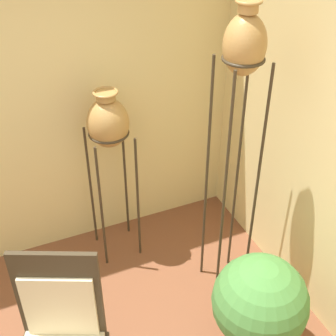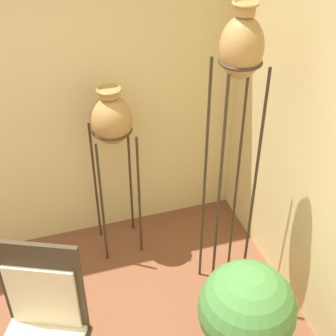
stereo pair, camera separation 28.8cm
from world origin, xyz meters
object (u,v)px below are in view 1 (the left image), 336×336
vase_stand_medium (108,126)px  chair (59,335)px  vase_stand_tall (243,61)px  potted_plant (259,307)px

vase_stand_medium → chair: bearing=-121.0°
vase_stand_medium → chair: vase_stand_medium is taller
vase_stand_tall → potted_plant: vase_stand_tall is taller
vase_stand_tall → chair: 1.89m
vase_stand_tall → potted_plant: bearing=-101.1°
vase_stand_tall → vase_stand_medium: vase_stand_tall is taller
vase_stand_tall → chair: vase_stand_tall is taller
vase_stand_medium → potted_plant: (0.53, -1.34, -0.75)m
vase_stand_medium → chair: (-0.69, -1.15, -0.59)m
chair → potted_plant: 1.25m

